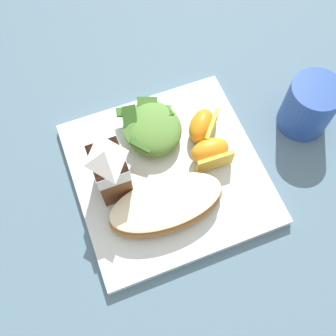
# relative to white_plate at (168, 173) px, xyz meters

# --- Properties ---
(ground) EXTENTS (3.00, 3.00, 0.00)m
(ground) POSITION_rel_white_plate_xyz_m (0.00, 0.00, -0.01)
(ground) COLOR slate
(white_plate) EXTENTS (0.28, 0.28, 0.02)m
(white_plate) POSITION_rel_white_plate_xyz_m (0.00, 0.00, 0.00)
(white_plate) COLOR silver
(white_plate) RESTS_ON ground
(cheesy_pizza_bread) EXTENTS (0.08, 0.17, 0.04)m
(cheesy_pizza_bread) POSITION_rel_white_plate_xyz_m (-0.06, 0.02, 0.03)
(cheesy_pizza_bread) COLOR #A87038
(cheesy_pizza_bread) RESTS_ON white_plate
(green_salad_pile) EXTENTS (0.10, 0.10, 0.05)m
(green_salad_pile) POSITION_rel_white_plate_xyz_m (0.07, -0.00, 0.03)
(green_salad_pile) COLOR #5B8E3D
(green_salad_pile) RESTS_ON white_plate
(milk_carton) EXTENTS (0.06, 0.04, 0.11)m
(milk_carton) POSITION_rel_white_plate_xyz_m (0.01, 0.08, 0.07)
(milk_carton) COLOR brown
(milk_carton) RESTS_ON white_plate
(orange_wedge_front) EXTENTS (0.04, 0.06, 0.04)m
(orange_wedge_front) POSITION_rel_white_plate_xyz_m (-0.01, -0.07, 0.03)
(orange_wedge_front) COLOR orange
(orange_wedge_front) RESTS_ON white_plate
(orange_wedge_middle) EXTENTS (0.07, 0.07, 0.04)m
(orange_wedge_middle) POSITION_rel_white_plate_xyz_m (0.04, -0.07, 0.03)
(orange_wedge_middle) COLOR orange
(orange_wedge_middle) RESTS_ON white_plate
(drinking_blue_cup) EXTENTS (0.08, 0.08, 0.09)m
(drinking_blue_cup) POSITION_rel_white_plate_xyz_m (0.01, -0.24, 0.04)
(drinking_blue_cup) COLOR #284CA3
(drinking_blue_cup) RESTS_ON ground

